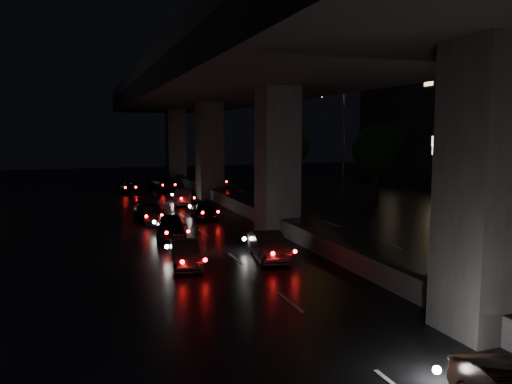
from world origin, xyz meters
TOP-DOWN VIEW (x-y plane):
  - ground at (0.00, 0.00)m, footprint 120.00×120.00m
  - viaduct at (0.00, 5.00)m, footprint 12.00×80.00m
  - median_barrier at (0.00, 5.00)m, footprint 0.45×70.00m
  - building_right_far at (27.00, 20.00)m, footprint 12.00×22.00m
  - tree_c at (11.00, 12.00)m, footprint 3.80×3.80m
  - tree_d at (11.00, 28.00)m, footprint 3.80×3.80m
  - streetlight_far at (10.97, 18.00)m, footprint 2.52×0.44m
  - car_3 at (2.53, -8.74)m, footprint 1.96×4.59m
  - car_4 at (-6.34, -0.54)m, footprint 1.54×3.37m
  - car_5 at (-2.65, -0.53)m, footprint 1.74×3.70m
  - car_6 at (-5.99, 4.92)m, footprint 2.02×3.89m
  - car_7 at (-6.27, 10.41)m, footprint 1.98×3.91m
  - car_8 at (-2.89, 10.42)m, footprint 1.53×3.47m
  - car_9 at (-2.85, 17.24)m, footprint 2.03×3.72m
  - car_10 at (-2.70, 26.28)m, footprint 3.25×5.19m
  - car_11 at (-6.06, 26.27)m, footprint 1.84×3.97m
  - car_12 at (2.51, 27.48)m, footprint 2.23×4.09m

SIDE VIEW (x-z plane):
  - ground at x=0.00m, z-range 0.00..0.00m
  - median_barrier at x=0.00m, z-range 0.00..0.85m
  - car_4 at x=-6.34m, z-range 0.00..1.07m
  - car_7 at x=-6.27m, z-range 0.00..1.09m
  - car_11 at x=-6.06m, z-range 0.00..1.10m
  - car_8 at x=-2.89m, z-range 0.00..1.16m
  - car_9 at x=-2.85m, z-range 0.00..1.16m
  - car_5 at x=-2.65m, z-range 0.00..1.17m
  - car_6 at x=-5.99m, z-range 0.00..1.26m
  - car_12 at x=2.51m, z-range 0.00..1.32m
  - car_3 at x=2.53m, z-range 0.00..1.32m
  - car_10 at x=-2.70m, z-range 0.00..1.34m
  - tree_c at x=11.00m, z-range 1.13..7.26m
  - tree_d at x=11.00m, z-range 1.13..7.26m
  - streetlight_far at x=10.97m, z-range 1.16..10.16m
  - building_right_far at x=27.00m, z-range 0.00..15.00m
  - viaduct at x=0.00m, z-range 3.09..13.59m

